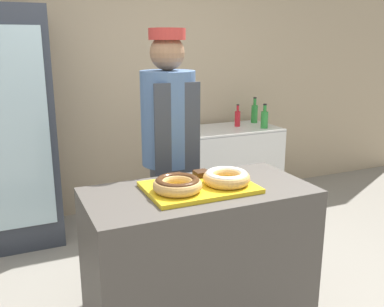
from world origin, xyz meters
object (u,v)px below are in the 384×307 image
bottle_green (254,113)px  chest_freezer (228,166)px  beverage_fridge (13,129)px  bottle_green_b (264,119)px  bottle_red (238,118)px  serving_tray (199,187)px  brownie_back_right (201,173)px  donut_chocolate_glaze (177,184)px  donut_light_glaze (226,177)px  brownie_back_left (176,177)px  baker_person (169,152)px

bottle_green → chest_freezer: bearing=-159.8°
chest_freezer → beverage_fridge: bearing=-179.8°
bottle_green_b → bottle_red: bearing=136.9°
serving_tray → bottle_green: bottle_green is taller
serving_tray → brownie_back_right: size_ratio=7.30×
donut_chocolate_glaze → bottle_green: bottle_green is taller
serving_tray → donut_light_glaze: (0.15, -0.04, 0.05)m
donut_light_glaze → brownie_back_right: 0.20m
brownie_back_left → brownie_back_right: (0.16, 0.00, 0.00)m
baker_person → bottle_green_b: size_ratio=7.08×
donut_chocolate_glaze → brownie_back_left: donut_chocolate_glaze is taller
beverage_fridge → bottle_green: size_ratio=7.05×
donut_light_glaze → bottle_green_b: size_ratio=1.05×
serving_tray → brownie_back_right: 0.17m
brownie_back_left → beverage_fridge: 1.79m
baker_person → brownie_back_left: bearing=-107.0°
donut_chocolate_glaze → bottle_green_b: bottle_green_b is taller
serving_tray → bottle_green: 2.45m
donut_chocolate_glaze → chest_freezer: bearing=54.3°
bottle_red → bottle_green_b: bearing=-43.1°
brownie_back_right → chest_freezer: bearing=56.5°
brownie_back_right → bottle_green_b: bearing=46.3°
brownie_back_left → bottle_green_b: bearing=43.2°
bottle_red → donut_chocolate_glaze: bearing=-127.7°
serving_tray → baker_person: size_ratio=0.34×
beverage_fridge → bottle_green_b: size_ratio=7.84×
donut_light_glaze → brownie_back_right: donut_light_glaze is taller
beverage_fridge → bottle_green: bearing=3.6°
donut_chocolate_glaze → baker_person: size_ratio=0.15×
chest_freezer → bottle_green_b: size_ratio=4.11×
donut_light_glaze → bottle_red: bottle_red is taller
serving_tray → brownie_back_left: brownie_back_left is taller
brownie_back_left → donut_chocolate_glaze: bearing=-109.4°
donut_chocolate_glaze → brownie_back_right: 0.29m
beverage_fridge → bottle_red: (2.16, 0.05, -0.07)m
brownie_back_right → bottle_green_b: 2.02m
baker_person → chest_freezer: (1.07, 1.09, -0.52)m
serving_tray → brownie_back_right: brownie_back_right is taller
brownie_back_right → bottle_green: (1.46, 1.76, -0.00)m
bottle_green_b → bottle_red: size_ratio=1.08×
beverage_fridge → bottle_green: 2.43m
brownie_back_right → bottle_green: bottle_green is taller
brownie_back_left → bottle_red: 2.13m
donut_light_glaze → baker_person: baker_person is taller
chest_freezer → bottle_red: bottle_red is taller
serving_tray → bottle_green: bearing=50.9°
donut_chocolate_glaze → baker_person: baker_person is taller
bottle_green → bottle_green_b: bottle_green is taller
bottle_green → bottle_red: bearing=-158.5°
chest_freezer → bottle_red: bearing=17.4°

